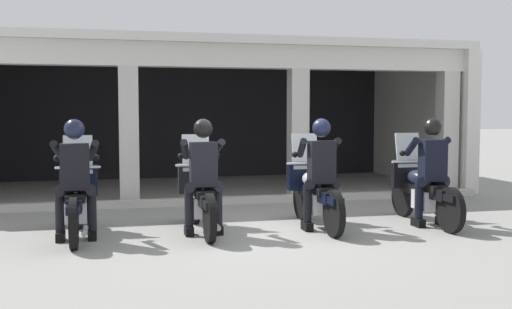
# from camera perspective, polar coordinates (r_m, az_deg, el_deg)

# --- Properties ---
(ground_plane) EXTENTS (80.00, 80.00, 0.00)m
(ground_plane) POSITION_cam_1_polar(r_m,az_deg,el_deg) (11.48, -3.09, -4.36)
(ground_plane) COLOR gray
(station_building) EXTENTS (10.80, 4.79, 3.10)m
(station_building) POSITION_cam_1_polar(r_m,az_deg,el_deg) (13.85, -5.50, 5.39)
(station_building) COLOR black
(station_building) RESTS_ON ground
(kerb_strip) EXTENTS (10.30, 0.24, 0.12)m
(kerb_strip) POSITION_cam_1_polar(r_m,az_deg,el_deg) (11.06, -3.31, -4.37)
(kerb_strip) COLOR #B7B5AD
(kerb_strip) RESTS_ON ground
(motorcycle_far_left) EXTENTS (0.62, 2.04, 1.35)m
(motorcycle_far_left) POSITION_cam_1_polar(r_m,az_deg,el_deg) (8.52, -16.50, -4.07)
(motorcycle_far_left) COLOR black
(motorcycle_far_left) RESTS_ON ground
(police_officer_far_left) EXTENTS (0.63, 0.61, 1.58)m
(police_officer_far_left) POSITION_cam_1_polar(r_m,az_deg,el_deg) (8.19, -16.68, -1.31)
(police_officer_far_left) COLOR black
(police_officer_far_left) RESTS_ON ground
(motorcycle_center_left) EXTENTS (0.62, 2.04, 1.35)m
(motorcycle_center_left) POSITION_cam_1_polar(r_m,az_deg,el_deg) (8.57, -5.26, -3.87)
(motorcycle_center_left) COLOR black
(motorcycle_center_left) RESTS_ON ground
(police_officer_center_left) EXTENTS (0.63, 0.61, 1.58)m
(police_officer_center_left) POSITION_cam_1_polar(r_m,az_deg,el_deg) (8.24, -5.01, -1.12)
(police_officer_center_left) COLOR black
(police_officer_center_left) RESTS_ON ground
(motorcycle_center_right) EXTENTS (0.62, 2.04, 1.35)m
(motorcycle_center_right) POSITION_cam_1_polar(r_m,az_deg,el_deg) (8.91, 5.50, -3.57)
(motorcycle_center_right) COLOR black
(motorcycle_center_right) RESTS_ON ground
(police_officer_center_right) EXTENTS (0.63, 0.61, 1.58)m
(police_officer_center_right) POSITION_cam_1_polar(r_m,az_deg,el_deg) (8.60, 6.12, -0.91)
(police_officer_center_right) COLOR black
(police_officer_center_right) RESTS_ON ground
(motorcycle_far_right) EXTENTS (0.62, 2.04, 1.35)m
(motorcycle_far_right) POSITION_cam_1_polar(r_m,az_deg,el_deg) (9.49, 15.32, -3.23)
(motorcycle_far_right) COLOR black
(motorcycle_far_right) RESTS_ON ground
(police_officer_far_right) EXTENTS (0.63, 0.61, 1.58)m
(police_officer_far_right) POSITION_cam_1_polar(r_m,az_deg,el_deg) (9.20, 16.21, -0.73)
(police_officer_far_right) COLOR black
(police_officer_far_right) RESTS_ON ground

